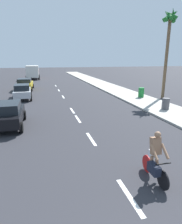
% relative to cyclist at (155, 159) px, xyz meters
% --- Properties ---
extents(ground_plane, '(160.00, 160.00, 0.00)m').
position_rel_cyclist_xyz_m(ground_plane, '(-1.18, 15.35, -0.83)').
color(ground_plane, '#2D2D33').
extents(sidewalk_strip, '(3.60, 80.00, 0.14)m').
position_rel_cyclist_xyz_m(sidewalk_strip, '(6.33, 17.35, -0.76)').
color(sidewalk_strip, '#B2ADA3').
rests_on(sidewalk_strip, ground).
extents(lane_stripe_1, '(0.16, 1.80, 0.01)m').
position_rel_cyclist_xyz_m(lane_stripe_1, '(-1.18, -0.57, -0.83)').
color(lane_stripe_1, white).
rests_on(lane_stripe_1, ground).
extents(lane_stripe_2, '(0.16, 1.80, 0.01)m').
position_rel_cyclist_xyz_m(lane_stripe_2, '(-1.18, 4.12, -0.83)').
color(lane_stripe_2, white).
rests_on(lane_stripe_2, ground).
extents(lane_stripe_3, '(0.16, 1.80, 0.01)m').
position_rel_cyclist_xyz_m(lane_stripe_3, '(-1.18, 7.84, -0.83)').
color(lane_stripe_3, white).
rests_on(lane_stripe_3, ground).
extents(lane_stripe_4, '(0.16, 1.80, 0.01)m').
position_rel_cyclist_xyz_m(lane_stripe_4, '(-1.18, 10.23, -0.83)').
color(lane_stripe_4, white).
rests_on(lane_stripe_4, ground).
extents(lane_stripe_5, '(0.16, 1.80, 0.01)m').
position_rel_cyclist_xyz_m(lane_stripe_5, '(-1.18, 16.48, -0.83)').
color(lane_stripe_5, white).
rests_on(lane_stripe_5, ground).
extents(lane_stripe_6, '(0.16, 1.80, 0.01)m').
position_rel_cyclist_xyz_m(lane_stripe_6, '(-1.18, 21.38, -0.83)').
color(lane_stripe_6, white).
rests_on(lane_stripe_6, ground).
extents(lane_stripe_7, '(0.16, 1.80, 0.01)m').
position_rel_cyclist_xyz_m(lane_stripe_7, '(-1.18, 26.25, -0.83)').
color(lane_stripe_7, white).
rests_on(lane_stripe_7, ground).
extents(cyclist, '(0.62, 1.71, 1.82)m').
position_rel_cyclist_xyz_m(cyclist, '(0.00, 0.00, 0.00)').
color(cyclist, black).
rests_on(cyclist, ground).
extents(parked_car_black, '(1.84, 3.91, 1.57)m').
position_rel_cyclist_xyz_m(parked_car_black, '(-5.68, 7.36, 0.00)').
color(parked_car_black, black).
rests_on(parked_car_black, ground).
extents(parked_car_silver, '(1.96, 4.02, 1.57)m').
position_rel_cyclist_xyz_m(parked_car_silver, '(-5.48, 16.37, 0.01)').
color(parked_car_silver, '#B7BABF').
rests_on(parked_car_silver, ground).
extents(parked_car_yellow, '(2.22, 4.61, 1.57)m').
position_rel_cyclist_xyz_m(parked_car_yellow, '(-5.62, 22.95, 0.01)').
color(parked_car_yellow, gold).
rests_on(parked_car_yellow, ground).
extents(delivery_truck, '(2.74, 6.27, 2.80)m').
position_rel_cyclist_xyz_m(delivery_truck, '(-4.90, 37.97, 0.67)').
color(delivery_truck, maroon).
rests_on(delivery_truck, ground).
extents(palm_tree_mid, '(1.83, 1.81, 9.04)m').
position_rel_cyclist_xyz_m(palm_tree_mid, '(9.23, 12.97, 6.17)').
color(palm_tree_mid, brown).
rests_on(palm_tree_mid, ground).
extents(trash_bin_near, '(0.60, 0.60, 0.92)m').
position_rel_cyclist_xyz_m(trash_bin_near, '(6.24, 8.22, -0.23)').
color(trash_bin_near, '#47474C').
rests_on(trash_bin_near, sidewalk_strip).
extents(trash_bin_far, '(0.60, 0.60, 1.03)m').
position_rel_cyclist_xyz_m(trash_bin_far, '(6.86, 13.41, -0.18)').
color(trash_bin_far, '#19722D').
rests_on(trash_bin_far, sidewalk_strip).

